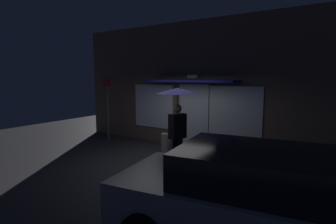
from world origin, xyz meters
The scene contains 7 objects.
ground_plane centered at (0.00, 0.00, 0.00)m, with size 18.00×18.00×0.00m, color #2D2D33.
building_facade centered at (0.00, 2.34, 2.12)m, with size 9.75×1.00×4.29m.
person_with_umbrella centered at (0.60, 0.13, 1.63)m, with size 1.12×1.12×2.15m.
parked_car centered at (3.43, -2.17, 0.74)m, with size 4.51×2.45×1.44m.
street_sign_post centered at (-3.24, 1.35, 1.40)m, with size 0.40×0.07×2.47m.
sidewalk_bollard centered at (-0.51, 1.20, 0.31)m, with size 0.26×0.26×0.61m, color #9E998E.
sidewalk_bollard_2 centered at (3.18, 1.24, 0.28)m, with size 0.24×0.24×0.56m, color #9E998E.
Camera 1 is at (4.21, -5.84, 2.42)m, focal length 28.64 mm.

